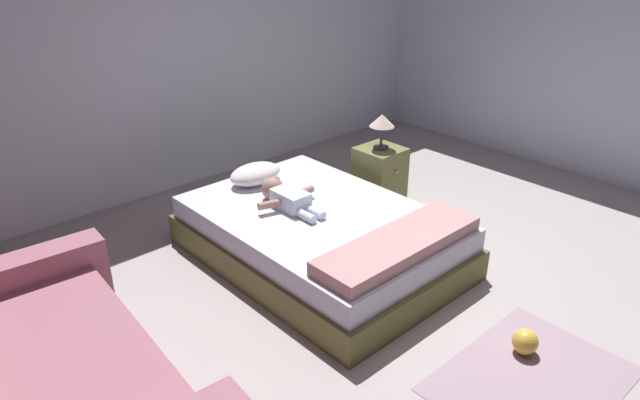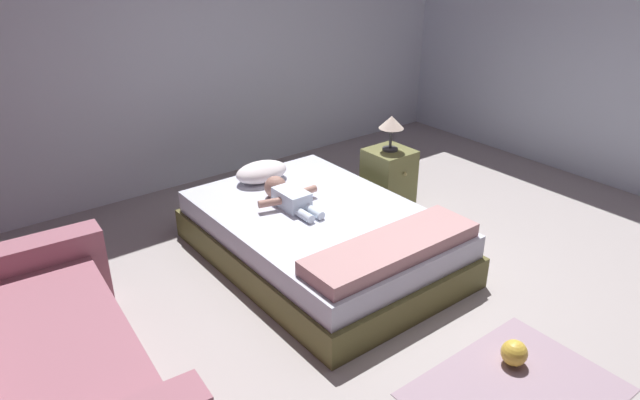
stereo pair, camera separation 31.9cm
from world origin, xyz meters
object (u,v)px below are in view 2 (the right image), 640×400
object	(u,v)px
bed	(320,236)
pillow	(262,172)
lamp	(391,124)
baby	(287,196)
toy_ball	(514,353)
toothbrush	(309,192)
couch	(26,377)
nightstand	(388,180)

from	to	relation	value
bed	pillow	bearing A→B (deg)	92.00
pillow	lamp	xyz separation A→B (m)	(1.03, -0.44, 0.32)
baby	lamp	size ratio (longest dim) A/B	2.00
pillow	baby	bearing A→B (deg)	-99.92
baby	lamp	xyz separation A→B (m)	(1.12, 0.06, 0.32)
bed	toy_ball	distance (m)	1.63
toothbrush	toy_ball	world-z (taller)	toothbrush
baby	toy_ball	distance (m)	1.94
pillow	couch	bearing A→B (deg)	-152.70
lamp	toy_ball	bearing A→B (deg)	-113.41
nightstand	toy_ball	xyz separation A→B (m)	(-0.84, -1.93, -0.20)
baby	toy_ball	world-z (taller)	baby
bed	toy_ball	xyz separation A→B (m)	(0.17, -1.62, -0.11)
bed	lamp	world-z (taller)	lamp
pillow	nightstand	distance (m)	1.14
pillow	toothbrush	bearing A→B (deg)	-69.45
pillow	lamp	distance (m)	1.17
lamp	couch	bearing A→B (deg)	-168.34
couch	lamp	world-z (taller)	lamp
couch	toy_ball	distance (m)	2.64
bed	couch	bearing A→B (deg)	-171.18
toy_ball	baby	bearing A→B (deg)	98.62
nightstand	toothbrush	bearing A→B (deg)	179.83
baby	toy_ball	xyz separation A→B (m)	(0.28, -1.87, -0.39)
pillow	nightstand	bearing A→B (deg)	-22.91
nightstand	lamp	distance (m)	0.52
couch	lamp	xyz separation A→B (m)	(3.14, 0.65, 0.54)
pillow	toy_ball	distance (m)	2.41
lamp	baby	bearing A→B (deg)	-177.04
baby	lamp	bearing A→B (deg)	2.96
toothbrush	nightstand	xyz separation A→B (m)	(0.87, -0.00, -0.13)
pillow	nightstand	world-z (taller)	nightstand
bed	toy_ball	size ratio (longest dim) A/B	13.27
toothbrush	lamp	bearing A→B (deg)	-0.16
nightstand	lamp	bearing A→B (deg)	90.00
couch	pillow	bearing A→B (deg)	27.30
pillow	baby	size ratio (longest dim) A/B	0.74
pillow	lamp	size ratio (longest dim) A/B	1.48
lamp	toy_ball	xyz separation A→B (m)	(-0.84, -1.93, -0.71)
couch	nightstand	xyz separation A→B (m)	(3.14, 0.65, 0.02)
pillow	couch	world-z (taller)	couch
baby	toothbrush	xyz separation A→B (m)	(0.25, 0.06, -0.06)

